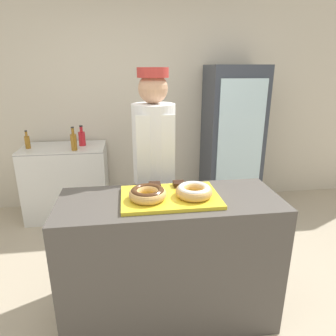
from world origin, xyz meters
The scene contains 14 objects.
ground_plane centered at (0.00, 0.00, 0.00)m, with size 14.00×14.00×0.00m, color #B7A88E.
wall_back centered at (0.00, 2.13, 1.35)m, with size 8.00×0.06×2.70m.
display_counter centered at (0.00, 0.00, 0.48)m, with size 1.47×0.58×0.95m.
serving_tray centered at (0.00, 0.00, 0.96)m, with size 0.64×0.42×0.02m.
donut_chocolate_glaze centered at (-0.15, -0.04, 1.02)m, with size 0.24×0.24×0.07m.
donut_light_glaze centered at (0.15, -0.04, 1.02)m, with size 0.24×0.24×0.07m.
brownie_back_left centered at (-0.09, 0.15, 0.99)m, with size 0.08×0.08×0.03m.
brownie_back_right centered at (0.09, 0.15, 0.99)m, with size 0.08×0.08×0.03m.
baker_person centered at (-0.05, 0.59, 0.95)m, with size 0.35×0.35×1.77m.
beverage_fridge centered at (1.05, 1.78, 0.90)m, with size 0.67×0.59×1.80m.
chest_freezer centered at (-1.01, 1.79, 0.45)m, with size 0.96×0.57×0.89m.
bottle_red centered at (-0.79, 1.81, 0.98)m, with size 0.08×0.08×0.24m.
bottle_amber centered at (-0.86, 1.60, 0.99)m, with size 0.07×0.07×0.26m.
bottle_amber_b centered at (-1.40, 1.76, 0.97)m, with size 0.06×0.06×0.21m.
Camera 1 is at (-0.26, -1.78, 1.77)m, focal length 32.00 mm.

